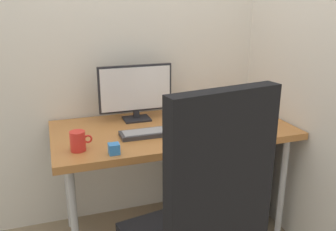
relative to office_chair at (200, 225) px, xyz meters
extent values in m
plane|color=gray|center=(0.15, 0.78, -0.60)|extent=(8.00, 8.00, 0.00)
cube|color=silver|center=(0.15, 1.17, 0.80)|extent=(2.70, 0.04, 2.80)
cube|color=silver|center=(0.90, 0.60, 0.80)|extent=(0.04, 1.99, 2.80)
cube|color=#B27038|center=(0.15, 0.78, 0.13)|extent=(1.44, 0.72, 0.04)
cylinder|color=#B2B5BA|center=(-0.48, 0.51, -0.24)|extent=(0.04, 0.04, 0.71)
cylinder|color=#B2B5BA|center=(0.79, 0.51, -0.24)|extent=(0.04, 0.04, 0.71)
cylinder|color=#B2B5BA|center=(-0.48, 1.06, -0.24)|extent=(0.04, 0.04, 0.71)
cylinder|color=#B2B5BA|center=(0.79, 1.06, -0.24)|extent=(0.04, 0.04, 0.71)
cube|color=black|center=(0.02, -0.13, 0.24)|extent=(0.45, 0.14, 0.73)
cube|color=gray|center=(0.55, 0.82, -0.27)|extent=(0.43, 0.48, 0.66)
cube|color=#262628|center=(0.55, 0.58, -0.14)|extent=(0.21, 0.01, 0.02)
cube|color=black|center=(-0.02, 0.99, 0.16)|extent=(0.17, 0.13, 0.01)
cube|color=black|center=(-0.02, 1.00, 0.19)|extent=(0.04, 0.02, 0.06)
cube|color=black|center=(-0.02, 1.00, 0.36)|extent=(0.47, 0.02, 0.30)
cube|color=silver|center=(-0.02, 0.99, 0.36)|extent=(0.45, 0.01, 0.27)
cube|color=#333338|center=(0.02, 0.69, 0.16)|extent=(0.42, 0.12, 0.02)
cube|color=gray|center=(0.02, 0.69, 0.18)|extent=(0.38, 0.10, 0.00)
ellipsoid|color=#9EA0A5|center=(0.39, 0.72, 0.17)|extent=(0.07, 0.10, 0.04)
cylinder|color=gray|center=(0.52, 0.97, 0.19)|extent=(0.09, 0.09, 0.09)
cylinder|color=silver|center=(0.51, 0.97, 0.26)|extent=(0.03, 0.01, 0.13)
cylinder|color=silver|center=(0.53, 0.97, 0.26)|extent=(0.03, 0.01, 0.13)
torus|color=#333338|center=(0.52, 0.97, 0.20)|extent=(0.04, 0.03, 0.01)
cylinder|color=purple|center=(0.52, 0.99, 0.25)|extent=(0.02, 0.02, 0.14)
cylinder|color=purple|center=(0.51, 0.99, 0.24)|extent=(0.02, 0.02, 0.13)
cube|color=#334C8C|center=(0.60, 0.59, 0.16)|extent=(0.12, 0.21, 0.02)
cylinder|color=red|center=(-0.43, 0.59, 0.20)|extent=(0.08, 0.08, 0.10)
torus|color=red|center=(-0.37, 0.59, 0.21)|extent=(0.05, 0.01, 0.05)
cube|color=#337FD8|center=(-0.26, 0.50, 0.18)|extent=(0.05, 0.05, 0.05)
camera|label=1|loc=(-0.54, -1.18, 0.89)|focal=38.66mm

